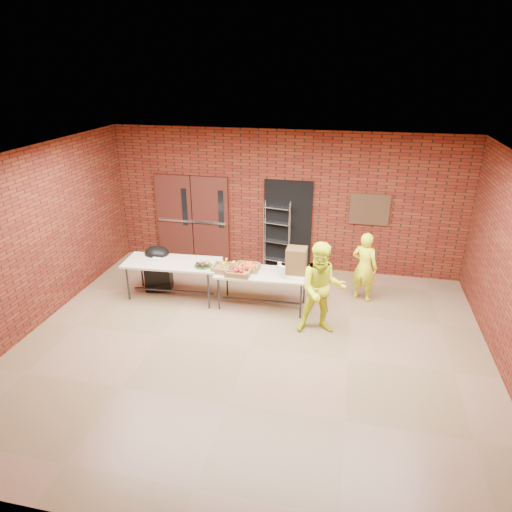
{
  "coord_description": "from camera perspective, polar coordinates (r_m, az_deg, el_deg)",
  "views": [
    {
      "loc": [
        1.49,
        -6.43,
        4.52
      ],
      "look_at": [
        -0.2,
        1.4,
        1.11
      ],
      "focal_mm": 32.0,
      "sensor_mm": 36.0,
      "label": 1
    }
  ],
  "objects": [
    {
      "name": "wire_rack",
      "position": [
        10.55,
        2.61,
        2.53
      ],
      "size": [
        0.63,
        0.32,
        1.64
      ],
      "primitive_type": null,
      "rotation": [
        0.0,
        0.0,
        -0.2
      ],
      "color": "#ABABB2",
      "rests_on": "room"
    },
    {
      "name": "basket_apples",
      "position": [
        8.76,
        -2.23,
        -2.02
      ],
      "size": [
        0.46,
        0.36,
        0.14
      ],
      "color": "#92613A",
      "rests_on": "table_right"
    },
    {
      "name": "muffin_tray",
      "position": [
        9.07,
        -6.6,
        -1.03
      ],
      "size": [
        0.36,
        0.36,
        0.09
      ],
      "color": "#144E1A",
      "rests_on": "table_left"
    },
    {
      "name": "bronze_plaque",
      "position": [
        10.32,
        14.01,
        5.67
      ],
      "size": [
        0.85,
        0.04,
        0.7
      ],
      "primitive_type": "cube",
      "color": "#3F2B19",
      "rests_on": "room"
    },
    {
      "name": "double_doors",
      "position": [
        11.09,
        -7.9,
        4.64
      ],
      "size": [
        1.78,
        0.12,
        2.1
      ],
      "color": "#401612",
      "rests_on": "room"
    },
    {
      "name": "dark_doorway",
      "position": [
        10.57,
        3.97,
        3.87
      ],
      "size": [
        1.1,
        0.06,
        2.1
      ],
      "primitive_type": "cube",
      "color": "black",
      "rests_on": "room"
    },
    {
      "name": "cup_stack_back",
      "position": [
        8.83,
        2.95,
        -1.46
      ],
      "size": [
        0.08,
        0.08,
        0.23
      ],
      "primitive_type": "cylinder",
      "color": "silver",
      "rests_on": "table_right"
    },
    {
      "name": "table_right",
      "position": [
        8.91,
        0.78,
        -2.45
      ],
      "size": [
        1.84,
        0.84,
        0.74
      ],
      "rotation": [
        0.0,
        0.0,
        0.05
      ],
      "color": "beige",
      "rests_on": "room"
    },
    {
      "name": "basket_bananas",
      "position": [
        8.93,
        -3.88,
        -1.53
      ],
      "size": [
        0.48,
        0.38,
        0.15
      ],
      "color": "#92613A",
      "rests_on": "table_right"
    },
    {
      "name": "basket_oranges",
      "position": [
        8.98,
        -1.09,
        -1.37
      ],
      "size": [
        0.45,
        0.35,
        0.14
      ],
      "color": "#92613A",
      "rests_on": "table_right"
    },
    {
      "name": "volunteer_woman",
      "position": [
        9.41,
        13.39,
        -1.34
      ],
      "size": [
        0.63,
        0.53,
        1.46
      ],
      "primitive_type": "imported",
      "rotation": [
        0.0,
        0.0,
        2.75
      ],
      "color": "yellow",
      "rests_on": "room"
    },
    {
      "name": "cup_stack_front",
      "position": [
        8.69,
        3.03,
        -1.86
      ],
      "size": [
        0.08,
        0.08,
        0.23
      ],
      "primitive_type": "cylinder",
      "color": "silver",
      "rests_on": "table_right"
    },
    {
      "name": "napkin_box",
      "position": [
        9.48,
        -12.37,
        -0.43
      ],
      "size": [
        0.17,
        0.11,
        0.06
      ],
      "primitive_type": "cube",
      "color": "silver",
      "rests_on": "table_left"
    },
    {
      "name": "volunteer_man",
      "position": [
        8.09,
        8.25,
        -4.09
      ],
      "size": [
        0.94,
        0.79,
        1.72
      ],
      "primitive_type": "imported",
      "rotation": [
        0.0,
        0.0,
        0.18
      ],
      "color": "yellow",
      "rests_on": "room"
    },
    {
      "name": "cup_stack_mid",
      "position": [
        8.61,
        3.4,
        -2.08
      ],
      "size": [
        0.08,
        0.08,
        0.25
      ],
      "primitive_type": "cylinder",
      "color": "silver",
      "rests_on": "table_right"
    },
    {
      "name": "table_left",
      "position": [
        9.41,
        -10.43,
        -1.07
      ],
      "size": [
        1.98,
        0.92,
        0.8
      ],
      "rotation": [
        0.0,
        0.0,
        0.06
      ],
      "color": "beige",
      "rests_on": "room"
    },
    {
      "name": "covered_grill",
      "position": [
        9.94,
        -12.13,
        -1.43
      ],
      "size": [
        0.62,
        0.55,
        0.97
      ],
      "rotation": [
        0.0,
        0.0,
        0.23
      ],
      "color": "black",
      "rests_on": "room"
    },
    {
      "name": "coffee_dispenser",
      "position": [
        8.82,
        5.07,
        -0.56
      ],
      "size": [
        0.39,
        0.35,
        0.51
      ],
      "primitive_type": "cube",
      "color": "brown",
      "rests_on": "table_right"
    },
    {
      "name": "room",
      "position": [
        7.22,
        -0.77,
        -0.79
      ],
      "size": [
        8.08,
        7.08,
        3.28
      ],
      "color": "olive",
      "rests_on": "ground"
    }
  ]
}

